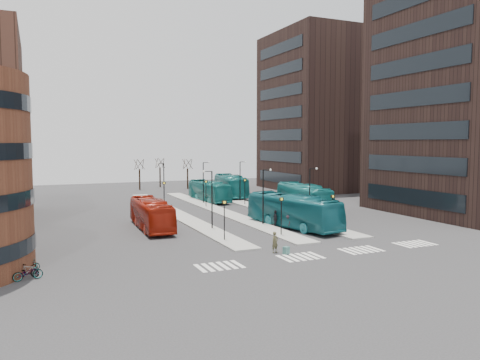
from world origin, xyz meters
name	(u,v)px	position (x,y,z in m)	size (l,w,h in m)	color
ground	(341,268)	(0.00, 0.00, 0.00)	(160.00, 160.00, 0.00)	#2A2A2D
island_left	(175,213)	(-4.00, 30.00, 0.07)	(2.50, 45.00, 0.15)	gray
island_mid	(219,210)	(2.00, 30.00, 0.07)	(2.50, 45.00, 0.15)	gray
island_right	(259,208)	(8.00, 30.00, 0.07)	(2.50, 45.00, 0.15)	gray
suitcase	(286,250)	(-1.61, 5.28, 0.31)	(0.49, 0.39, 0.62)	navy
red_bus	(151,214)	(-9.20, 20.89, 1.59)	(2.67, 11.42, 3.18)	#991B0B
teal_bus_a	(293,211)	(4.98, 15.59, 1.80)	(3.02, 12.90, 3.59)	#145D67
teal_bus_b	(209,191)	(4.34, 40.28, 1.60)	(2.68, 11.46, 3.19)	#156B69
teal_bus_c	(303,197)	(12.42, 25.58, 1.81)	(3.04, 12.99, 3.62)	#166D6F
teal_bus_d	(231,186)	(9.81, 44.78, 1.84)	(3.10, 13.25, 3.69)	#156B6C
traveller	(275,242)	(-2.22, 6.09, 0.89)	(0.65, 0.42, 1.78)	#49462C
commuter_a	(168,226)	(-8.53, 16.63, 0.94)	(0.91, 0.71, 1.88)	black
commuter_b	(276,219)	(3.27, 16.32, 0.92)	(1.08, 0.45, 1.85)	black
commuter_c	(289,223)	(3.75, 14.33, 0.81)	(1.05, 0.60, 1.62)	black
bicycle_near	(28,273)	(-21.00, 5.86, 0.50)	(0.67, 1.92, 1.01)	gray
bicycle_mid	(28,271)	(-21.00, 6.51, 0.46)	(0.43, 1.54, 0.92)	gray
bicycle_far	(28,265)	(-21.00, 8.39, 0.40)	(0.54, 1.54, 0.81)	gray
crosswalk_stripes	(329,254)	(1.75, 4.00, 0.01)	(22.35, 2.40, 0.01)	silver
tower_near	(473,97)	(31.98, 16.00, 15.00)	(20.12, 20.00, 30.00)	black
tower_far	(325,112)	(31.98, 50.00, 15.00)	(20.12, 20.00, 30.00)	black
sign_poles	(237,199)	(1.60, 23.00, 2.41)	(12.45, 22.12, 3.65)	black
lamp_posts	(229,185)	(2.64, 28.00, 3.58)	(14.04, 20.24, 6.12)	black
bare_trees	(162,175)	(2.67, 62.67, 2.72)	(10.97, 8.14, 5.90)	black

